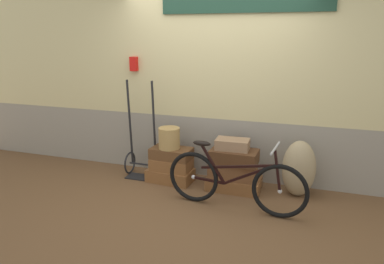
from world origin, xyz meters
The scene contains 13 objects.
ground centered at (0.00, 0.00, -0.03)m, with size 10.14×5.20×0.06m, color brown.
station_building centered at (0.01, 0.85, 1.39)m, with size 8.14×0.74×2.78m.
suitcase_0 centered at (-0.50, 0.39, 0.09)m, with size 0.62×0.36×0.17m, color brown.
suitcase_1 centered at (-0.49, 0.41, 0.25)m, with size 0.55×0.35×0.16m, color brown.
suitcase_2 centered at (-0.49, 0.41, 0.40)m, with size 0.56×0.32×0.15m, color brown.
suitcase_3 centered at (0.40, 0.41, 0.08)m, with size 0.70×0.42×0.16m, color brown.
suitcase_4 centered at (0.38, 0.41, 0.27)m, with size 0.63×0.37×0.21m, color brown.
suitcase_5 centered at (0.40, 0.38, 0.46)m, with size 0.60×0.35×0.18m, color #4C2D19.
suitcase_6 centered at (0.37, 0.40, 0.62)m, with size 0.42×0.27×0.14m, color #937051.
wicker_basket centered at (-0.51, 0.39, 0.62)m, with size 0.29×0.29×0.29m, color #A8844C.
luggage_trolley centered at (-0.96, 0.46, 0.30)m, with size 0.46×0.38×1.39m.
burlap_sack centered at (1.21, 0.47, 0.36)m, with size 0.41×0.35×0.73m, color #9E8966.
bicycle centered at (0.51, -0.15, 0.34)m, with size 1.68×0.46×0.82m.
Camera 1 is at (1.27, -3.98, 2.00)m, focal length 33.80 mm.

